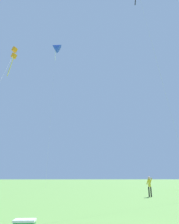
# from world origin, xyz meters

# --- Properties ---
(kite_blue_delta) EXTENTS (2.59, 6.59, 29.40)m
(kite_blue_delta) POSITION_xyz_m (-6.74, 37.22, 28.13)
(kite_blue_delta) COLOR blue
(kite_blue_delta) RESTS_ON ground_plane
(kite_orange_box) EXTENTS (0.72, 8.89, 14.20)m
(kite_orange_box) POSITION_xyz_m (-8.26, 15.83, 13.36)
(kite_orange_box) COLOR orange
(kite_orange_box) RESTS_ON ground_plane
(person_in_red_shirt) EXTENTS (0.53, 0.23, 1.65)m
(person_in_red_shirt) POSITION_xyz_m (4.44, 15.59, 0.99)
(person_in_red_shirt) COLOR black
(person_in_red_shirt) RESTS_ON ground_plane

